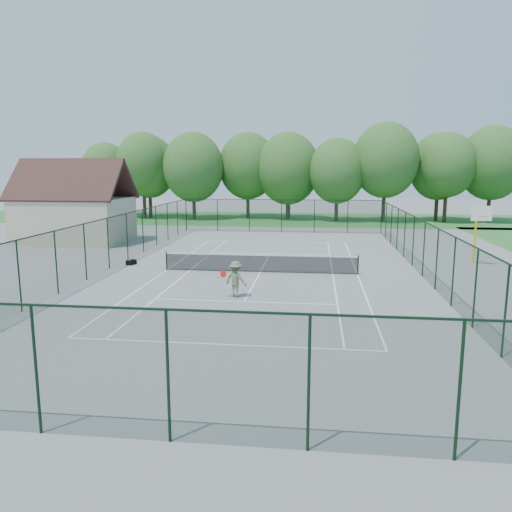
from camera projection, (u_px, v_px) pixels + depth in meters
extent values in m
plane|color=gray|center=(260.00, 272.00, 28.53)|extent=(140.00, 140.00, 0.00)
cube|color=#337C31|center=(288.00, 219.00, 57.85)|extent=(80.00, 16.00, 0.01)
cube|color=white|center=(276.00, 242.00, 40.14)|extent=(10.97, 0.08, 0.01)
cube|color=white|center=(222.00, 344.00, 16.91)|extent=(10.97, 0.08, 0.01)
cube|color=white|center=(270.00, 253.00, 34.78)|extent=(8.23, 0.08, 0.01)
cube|color=white|center=(244.00, 302.00, 22.27)|extent=(8.23, 0.08, 0.01)
cube|color=white|center=(357.00, 275.00, 27.89)|extent=(0.08, 23.77, 0.01)
cube|color=white|center=(167.00, 270.00, 29.16)|extent=(0.08, 23.77, 0.01)
cube|color=white|center=(333.00, 274.00, 28.05)|extent=(0.08, 23.77, 0.01)
cube|color=white|center=(190.00, 270.00, 29.00)|extent=(0.08, 23.77, 0.01)
cube|color=white|center=(260.00, 272.00, 28.52)|extent=(0.08, 12.80, 0.01)
cylinder|color=black|center=(167.00, 261.00, 29.07)|extent=(0.08, 0.08, 1.10)
cylinder|color=black|center=(358.00, 265.00, 27.79)|extent=(0.08, 0.08, 1.10)
cube|color=black|center=(260.00, 264.00, 28.44)|extent=(11.00, 0.02, 0.96)
cube|color=white|center=(260.00, 255.00, 28.35)|extent=(11.00, 0.05, 0.07)
cube|color=#18341D|center=(282.00, 216.00, 45.86)|extent=(18.00, 0.02, 3.00)
cube|color=#18341D|center=(168.00, 377.00, 10.67)|extent=(18.00, 0.02, 3.00)
cube|color=#18341D|center=(424.00, 249.00, 27.22)|extent=(0.02, 36.00, 3.00)
cube|color=#18341D|center=(108.00, 244.00, 29.31)|extent=(0.02, 36.00, 3.00)
cube|color=black|center=(282.00, 200.00, 45.60)|extent=(18.00, 0.05, 0.05)
cube|color=black|center=(166.00, 309.00, 10.40)|extent=(18.00, 0.05, 0.05)
cube|color=black|center=(425.00, 222.00, 26.95)|extent=(0.05, 36.00, 0.05)
cube|color=black|center=(107.00, 218.00, 29.04)|extent=(0.05, 36.00, 0.05)
cube|color=beige|center=(75.00, 220.00, 39.85)|extent=(8.00, 6.00, 3.50)
cube|color=#442922|center=(81.00, 179.00, 40.75)|extent=(8.60, 3.27, 3.27)
cube|color=#442922|center=(63.00, 180.00, 37.81)|extent=(8.60, 3.27, 3.27)
cylinder|color=#3D291C|center=(150.00, 200.00, 59.40)|extent=(0.40, 0.40, 4.20)
ellipsoid|color=#3F702E|center=(149.00, 167.00, 58.71)|extent=(6.40, 6.40, 7.40)
cylinder|color=#3D291C|center=(289.00, 201.00, 57.48)|extent=(0.40, 0.40, 4.20)
ellipsoid|color=#3F702E|center=(289.00, 167.00, 56.80)|extent=(6.40, 6.40, 7.40)
cylinder|color=#3D291C|center=(437.00, 202.00, 55.57)|extent=(0.40, 0.40, 4.20)
ellipsoid|color=#3F702E|center=(439.00, 167.00, 54.89)|extent=(6.40, 6.40, 7.40)
cylinder|color=#E7C400|center=(475.00, 235.00, 30.92)|extent=(0.12, 0.12, 3.50)
cube|color=#E7C400|center=(480.00, 210.00, 30.20)|extent=(0.08, 0.90, 0.08)
cube|color=white|center=(482.00, 213.00, 29.78)|extent=(1.20, 0.05, 0.90)
torus|color=#DB4400|center=(483.00, 216.00, 29.59)|extent=(0.48, 0.48, 0.02)
cube|color=black|center=(129.00, 263.00, 30.56)|extent=(0.41, 0.30, 0.29)
cube|color=black|center=(133.00, 262.00, 30.87)|extent=(0.43, 0.33, 0.29)
imported|color=#686B4A|center=(236.00, 279.00, 22.95)|extent=(1.25, 1.01, 1.69)
sphere|color=yellow|center=(257.00, 273.00, 23.19)|extent=(0.07, 0.07, 0.07)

